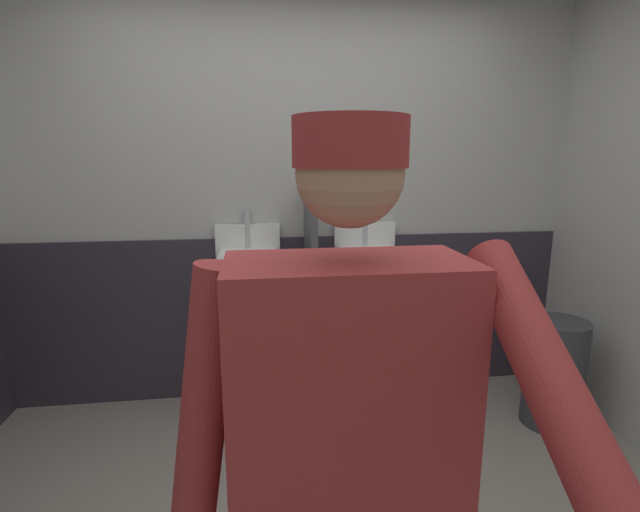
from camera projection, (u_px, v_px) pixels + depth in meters
name	position (u px, v px, depth m)	size (l,w,h in m)	color
wall_back	(291.00, 191.00, 2.98)	(4.20, 0.12, 2.69)	#B2B2AD
wainscot_band_back	(294.00, 316.00, 3.08)	(3.60, 0.03, 1.06)	#2D2833
urinal_left	(249.00, 287.00, 2.85)	(0.40, 0.34, 1.24)	white
urinal_middle	(368.00, 283.00, 2.95)	(0.40, 0.34, 1.24)	white
privacy_divider_panel	(311.00, 260.00, 2.80)	(0.04, 0.40, 0.90)	#4C4C51
person	(347.00, 458.00, 0.96)	(0.69, 0.60, 1.63)	#2D3342
trash_bin	(554.00, 373.00, 2.72)	(0.34, 0.34, 0.64)	#38383D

